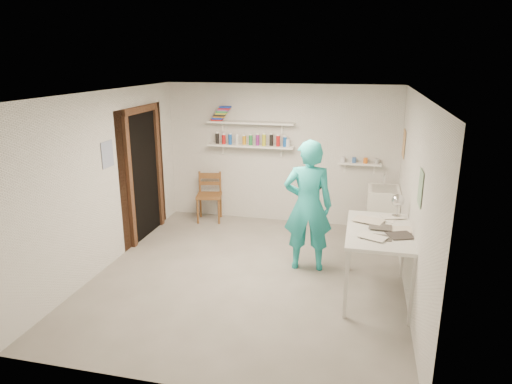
% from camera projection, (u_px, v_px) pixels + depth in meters
% --- Properties ---
extents(floor, '(4.00, 4.50, 0.02)m').
position_uv_depth(floor, '(249.00, 276.00, 6.14)').
color(floor, slate).
rests_on(floor, ground).
extents(ceiling, '(4.00, 4.50, 0.02)m').
position_uv_depth(ceiling, '(248.00, 92.00, 5.45)').
color(ceiling, silver).
rests_on(ceiling, wall_back).
extents(wall_back, '(4.00, 0.02, 2.40)m').
position_uv_depth(wall_back, '(280.00, 154.00, 7.91)').
color(wall_back, silver).
rests_on(wall_back, ground).
extents(wall_front, '(4.00, 0.02, 2.40)m').
position_uv_depth(wall_front, '(181.00, 265.00, 3.68)').
color(wall_front, silver).
rests_on(wall_front, ground).
extents(wall_left, '(0.02, 4.50, 2.40)m').
position_uv_depth(wall_left, '(106.00, 180.00, 6.23)').
color(wall_left, silver).
rests_on(wall_left, ground).
extents(wall_right, '(0.02, 4.50, 2.40)m').
position_uv_depth(wall_right, '(415.00, 200.00, 5.36)').
color(wall_right, silver).
rests_on(wall_right, ground).
extents(doorway_recess, '(0.02, 0.90, 2.00)m').
position_uv_depth(doorway_recess, '(144.00, 176.00, 7.27)').
color(doorway_recess, black).
rests_on(doorway_recess, wall_left).
extents(corridor_box, '(1.40, 1.50, 2.10)m').
position_uv_depth(corridor_box, '(104.00, 170.00, 7.41)').
color(corridor_box, brown).
rests_on(corridor_box, ground).
extents(door_lintel, '(0.06, 1.05, 0.10)m').
position_uv_depth(door_lintel, '(140.00, 109.00, 6.97)').
color(door_lintel, brown).
rests_on(door_lintel, wall_left).
extents(door_jamb_near, '(0.06, 0.10, 2.00)m').
position_uv_depth(door_jamb_near, '(130.00, 184.00, 6.80)').
color(door_jamb_near, brown).
rests_on(door_jamb_near, ground).
extents(door_jamb_far, '(0.06, 0.10, 2.00)m').
position_uv_depth(door_jamb_far, '(158.00, 169.00, 7.73)').
color(door_jamb_far, brown).
rests_on(door_jamb_far, ground).
extents(shelf_lower, '(1.50, 0.22, 0.03)m').
position_uv_depth(shelf_lower, '(251.00, 146.00, 7.85)').
color(shelf_lower, white).
rests_on(shelf_lower, wall_back).
extents(shelf_upper, '(1.50, 0.22, 0.03)m').
position_uv_depth(shelf_upper, '(251.00, 123.00, 7.74)').
color(shelf_upper, white).
rests_on(shelf_upper, wall_back).
extents(ledge_shelf, '(0.70, 0.14, 0.03)m').
position_uv_depth(ledge_shelf, '(360.00, 164.00, 7.55)').
color(ledge_shelf, white).
rests_on(ledge_shelf, wall_back).
extents(poster_left, '(0.01, 0.28, 0.36)m').
position_uv_depth(poster_left, '(107.00, 154.00, 6.18)').
color(poster_left, '#334C7F').
rests_on(poster_left, wall_left).
extents(poster_right_a, '(0.01, 0.34, 0.42)m').
position_uv_depth(poster_right_a, '(404.00, 144.00, 6.94)').
color(poster_right_a, '#995933').
rests_on(poster_right_a, wall_right).
extents(poster_right_b, '(0.01, 0.30, 0.38)m').
position_uv_depth(poster_right_b, '(420.00, 188.00, 4.76)').
color(poster_right_b, '#3F724C').
rests_on(poster_right_b, wall_right).
extents(belfast_sink, '(0.48, 0.60, 0.30)m').
position_uv_depth(belfast_sink, '(383.00, 198.00, 7.14)').
color(belfast_sink, white).
rests_on(belfast_sink, wall_right).
extents(man, '(0.71, 0.51, 1.80)m').
position_uv_depth(man, '(308.00, 206.00, 6.10)').
color(man, '#24B4B4').
rests_on(man, ground).
extents(wall_clock, '(0.33, 0.07, 0.32)m').
position_uv_depth(wall_clock, '(313.00, 180.00, 6.22)').
color(wall_clock, beige).
rests_on(wall_clock, man).
extents(wooden_chair, '(0.51, 0.49, 0.92)m').
position_uv_depth(wooden_chair, '(209.00, 196.00, 8.08)').
color(wooden_chair, brown).
rests_on(wooden_chair, ground).
extents(work_table, '(0.77, 1.29, 0.86)m').
position_uv_depth(work_table, '(378.00, 263.00, 5.49)').
color(work_table, silver).
rests_on(work_table, ground).
extents(desk_lamp, '(0.16, 0.16, 0.16)m').
position_uv_depth(desk_lamp, '(398.00, 200.00, 5.75)').
color(desk_lamp, silver).
rests_on(desk_lamp, work_table).
extents(spray_cans, '(1.34, 0.06, 0.17)m').
position_uv_depth(spray_cans, '(251.00, 140.00, 7.82)').
color(spray_cans, black).
rests_on(spray_cans, shelf_lower).
extents(book_stack, '(0.34, 0.14, 0.25)m').
position_uv_depth(book_stack, '(221.00, 113.00, 7.81)').
color(book_stack, red).
rests_on(book_stack, shelf_upper).
extents(ledge_pots, '(0.48, 0.07, 0.09)m').
position_uv_depth(ledge_pots, '(360.00, 160.00, 7.53)').
color(ledge_pots, silver).
rests_on(ledge_pots, ledge_shelf).
extents(papers, '(0.30, 0.22, 0.03)m').
position_uv_depth(papers, '(380.00, 228.00, 5.37)').
color(papers, silver).
rests_on(papers, work_table).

